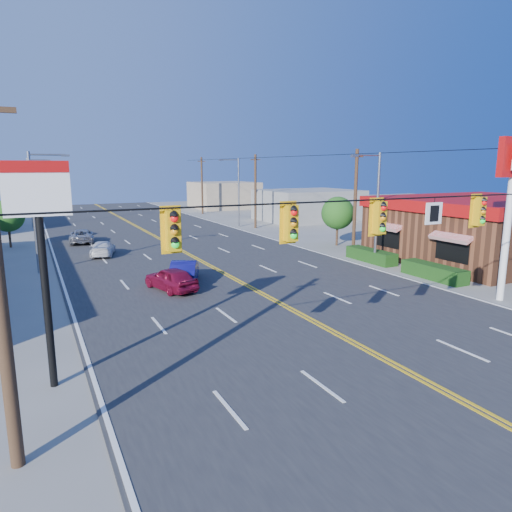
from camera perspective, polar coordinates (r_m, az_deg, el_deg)
name	(u,v)px	position (r m, az deg, el deg)	size (l,w,h in m)	color
ground	(398,368)	(17.40, 17.30, -13.24)	(160.00, 160.00, 0.00)	gray
road	(204,263)	(33.97, -6.54, -0.85)	(20.00, 120.00, 0.06)	#2D2D30
signal_span	(404,232)	(15.98, 17.99, 2.86)	(24.32, 0.34, 9.00)	#47301E
kfc	(484,228)	(39.15, 26.61, 3.12)	(16.30, 12.40, 4.70)	brown
kfc_pylon	(512,186)	(27.00, 29.33, 7.62)	(2.20, 0.36, 8.50)	white
pizza_hut_sign	(40,228)	(15.39, -25.40, 3.15)	(1.90, 0.30, 6.85)	black
streetlight_se	(375,203)	(33.63, 14.68, 6.47)	(2.55, 0.25, 8.00)	gray
streetlight_ne	(237,188)	(54.04, -2.37, 8.44)	(2.55, 0.25, 8.00)	gray
streetlight_sw	(37,206)	(33.38, -25.74, 5.70)	(2.55, 0.25, 8.00)	gray
streetlight_nw	(32,189)	(59.34, -26.23, 7.56)	(2.55, 0.25, 8.00)	gray
utility_pole_near	(355,203)	(37.61, 12.28, 6.55)	(0.28, 0.28, 8.40)	#47301E
utility_pole_mid	(255,192)	(52.85, -0.07, 8.05)	(0.28, 0.28, 8.40)	#47301E
utility_pole_far	(202,186)	(69.42, -6.76, 8.70)	(0.28, 0.28, 8.40)	#47301E
tree_kfc_rear	(338,213)	(41.67, 10.18, 5.30)	(2.94, 2.94, 4.41)	#47301E
tree_west	(8,216)	(45.51, -28.63, 4.42)	(2.80, 2.80, 4.20)	#47301E
bld_east_mid	(308,205)	(61.32, 6.53, 6.34)	(12.00, 10.00, 4.00)	gray
bld_east_far	(224,195)	(79.42, -4.05, 7.60)	(10.00, 10.00, 4.40)	tan
car_magenta	(171,280)	(26.58, -10.59, -2.92)	(1.59, 3.94, 1.34)	maroon
car_blue	(185,272)	(28.19, -8.91, -1.98)	(1.50, 4.29, 1.41)	navy
car_white	(103,249)	(38.33, -18.59, 0.84)	(1.62, 3.98, 1.15)	silver
car_silver	(82,237)	(45.42, -20.96, 2.28)	(2.10, 4.55, 1.27)	#9D9CA1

